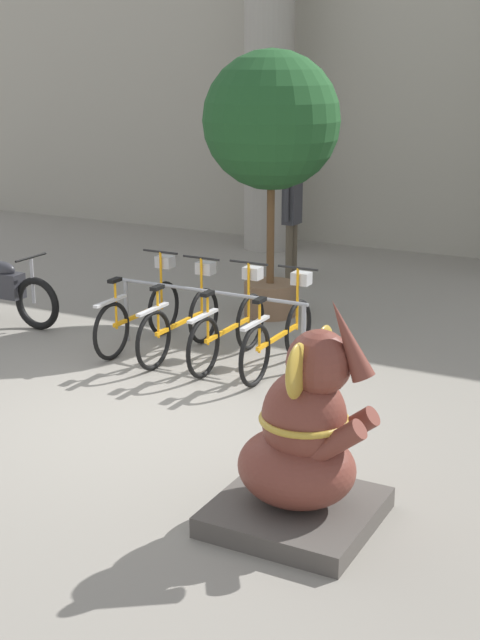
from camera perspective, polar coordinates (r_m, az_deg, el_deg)
The scene contains 11 objects.
ground_plane at distance 8.48m, azimuth -6.36°, elevation -6.34°, with size 60.00×60.00×0.00m, color gray.
building_facade at distance 15.67m, azimuth 11.85°, elevation 15.13°, with size 20.00×0.20×6.00m.
column_left at distance 15.64m, azimuth 1.86°, elevation 14.07°, with size 1.06×1.06×5.16m.
bike_rack at distance 10.04m, azimuth -1.92°, elevation 0.81°, with size 2.40×0.05×0.77m.
bicycle_0 at distance 10.48m, azimuth -6.39°, elevation 0.49°, with size 0.48×1.74×1.05m.
bicycle_1 at distance 10.12m, azimuth -3.77°, elevation -0.03°, with size 0.48×1.74×1.05m.
bicycle_2 at distance 9.86m, azimuth -0.68°, elevation -0.44°, with size 0.48×1.74×1.05m.
bicycle_3 at distance 9.62m, azimuth 2.53°, elevation -0.90°, with size 0.48×1.74×1.05m.
elephant_statue at distance 6.42m, azimuth 4.02°, elevation -8.23°, with size 1.13×1.13×1.75m.
person_pedestrian at distance 13.61m, azimuth 3.35°, elevation 6.97°, with size 0.23×0.47×1.72m.
potted_tree at distance 11.36m, azimuth 2.03°, elevation 12.20°, with size 1.73×1.73×3.39m.
Camera 1 is at (4.48, -6.42, 3.27)m, focal length 50.00 mm.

